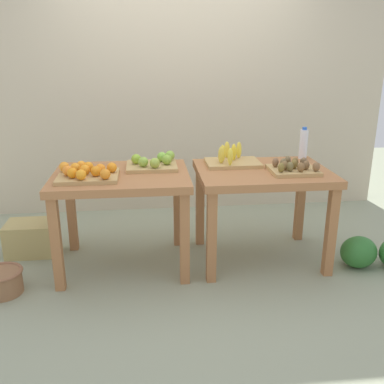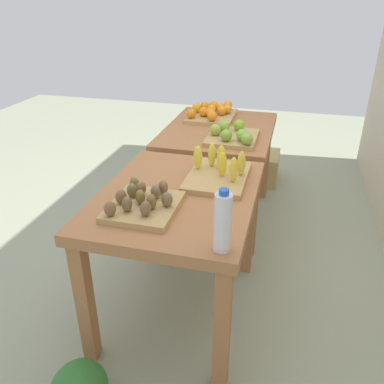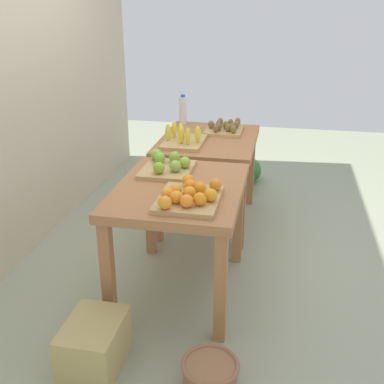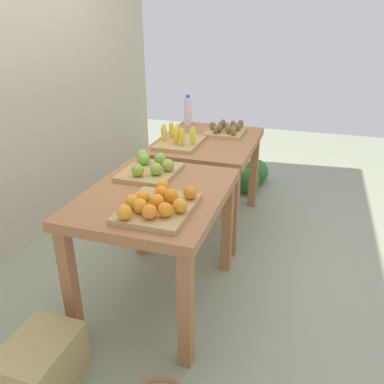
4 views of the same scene
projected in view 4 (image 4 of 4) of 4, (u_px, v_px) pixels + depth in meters
ground_plane at (187, 253)px, 3.09m from camera, size 8.00×8.00×0.00m
back_wall at (12, 49)px, 2.85m from camera, size 4.40×0.12×3.00m
display_table_left at (156, 209)px, 2.33m from camera, size 1.04×0.80×0.78m
display_table_right at (207, 152)px, 3.30m from camera, size 1.04×0.80×0.78m
orange_bin at (157, 204)px, 2.03m from camera, size 0.45×0.36×0.11m
apple_bin at (151, 168)px, 2.53m from camera, size 0.40×0.34×0.11m
banana_crate at (179, 140)px, 3.09m from camera, size 0.44×0.32×0.17m
kiwi_bin at (226, 130)px, 3.39m from camera, size 0.36×0.32×0.10m
water_bottle at (188, 111)px, 3.67m from camera, size 0.07×0.07×0.27m
watermelon_pile at (253, 175)px, 4.25m from camera, size 0.69×0.38×0.26m
cardboard_produce_box at (42, 364)px, 1.92m from camera, size 0.40×0.30×0.28m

